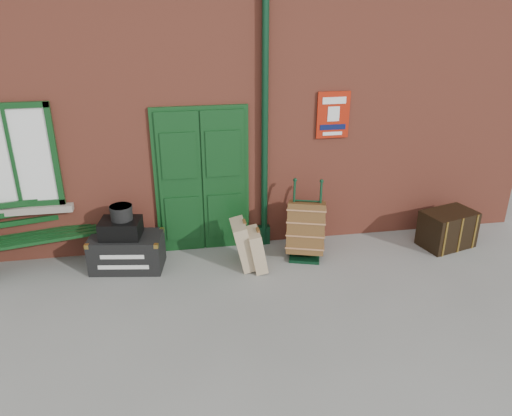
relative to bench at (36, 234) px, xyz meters
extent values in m
plane|color=gray|center=(2.74, -1.29, -0.52)|extent=(80.00, 80.00, 0.00)
cube|color=#9E4733|center=(2.74, 2.21, 1.48)|extent=(10.00, 4.00, 4.00)
cube|color=#0F3916|center=(2.44, 0.17, 0.58)|extent=(1.42, 0.12, 2.32)
cube|color=white|center=(-0.16, 0.16, 1.13)|extent=(1.20, 0.08, 1.50)
cylinder|color=black|center=(3.39, 0.13, 1.48)|extent=(0.10, 0.10, 4.00)
cube|color=#A71E0B|center=(4.44, 0.18, 1.53)|extent=(0.50, 0.03, 0.70)
cube|color=#0F3916|center=(0.02, -0.08, -0.02)|extent=(1.73, 0.79, 0.04)
cube|color=#0F3916|center=(-0.04, 0.16, 0.29)|extent=(1.65, 0.40, 0.45)
cube|color=black|center=(0.80, 0.09, -0.27)|extent=(0.17, 0.51, 0.50)
cube|color=black|center=(1.28, -0.27, -0.27)|extent=(1.10, 0.72, 0.51)
cube|color=black|center=(1.23, -0.27, 0.12)|extent=(0.62, 0.49, 0.26)
cylinder|color=black|center=(1.26, -0.24, 0.35)|extent=(0.35, 0.35, 0.21)
cube|color=tan|center=(2.96, -0.52, -0.16)|extent=(0.35, 0.50, 0.72)
cube|color=tan|center=(3.14, -0.62, -0.21)|extent=(0.29, 0.45, 0.62)
cube|color=black|center=(3.91, -0.47, -0.50)|extent=(0.53, 0.44, 0.04)
cylinder|color=black|center=(3.77, -0.26, 0.06)|extent=(0.13, 0.31, 1.14)
cylinder|color=black|center=(4.14, -0.38, 0.06)|extent=(0.13, 0.31, 1.14)
cylinder|color=black|center=(3.71, -0.22, -0.41)|extent=(0.11, 0.22, 0.22)
cylinder|color=black|center=(4.21, -0.38, -0.41)|extent=(0.11, 0.22, 0.22)
cube|color=brown|center=(3.95, -0.34, -0.05)|extent=(0.71, 0.74, 0.85)
cube|color=black|center=(6.25, -0.42, -0.23)|extent=(0.92, 0.72, 0.58)
camera|label=1|loc=(2.05, -6.92, 3.24)|focal=35.00mm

